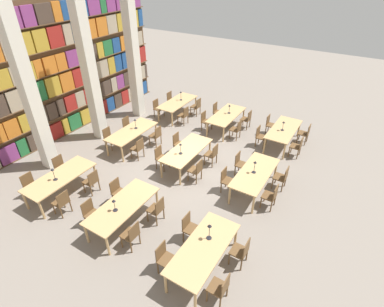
{
  "coord_description": "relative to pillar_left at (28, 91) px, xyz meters",
  "views": [
    {
      "loc": [
        -7.83,
        -5.06,
        6.75
      ],
      "look_at": [
        0.0,
        -0.27,
        0.68
      ],
      "focal_mm": 28.0,
      "sensor_mm": 36.0,
      "label": 1
    }
  ],
  "objects": [
    {
      "name": "chair_15",
      "position": [
        -0.21,
        -3.75,
        -2.52
      ],
      "size": [
        0.42,
        0.4,
        0.88
      ],
      "rotation": [
        0.0,
        0.0,
        3.14
      ],
      "color": "brown",
      "rests_on": "ground_plane"
    },
    {
      "name": "chair_33",
      "position": [
        5.5,
        -1.03,
        -2.52
      ],
      "size": [
        0.42,
        0.4,
        0.88
      ],
      "rotation": [
        0.0,
        0.0,
        3.14
      ],
      "color": "brown",
      "rests_on": "ground_plane"
    },
    {
      "name": "chair_4",
      "position": [
        2.13,
        -7.99,
        -2.52
      ],
      "size": [
        0.42,
        0.4,
        0.88
      ],
      "color": "brown",
      "rests_on": "ground_plane"
    },
    {
      "name": "chair_6",
      "position": [
        3.25,
        -7.99,
        -2.52
      ],
      "size": [
        0.42,
        0.4,
        0.88
      ],
      "color": "brown",
      "rests_on": "ground_plane"
    },
    {
      "name": "chair_8",
      "position": [
        5.52,
        -7.89,
        -2.52
      ],
      "size": [
        0.42,
        0.4,
        0.88
      ],
      "color": "brown",
      "rests_on": "ground_plane"
    },
    {
      "name": "desk_lamp_0",
      "position": [
        -0.58,
        -7.24,
        -1.91
      ],
      "size": [
        0.14,
        0.14,
        0.5
      ],
      "color": "#232328",
      "rests_on": "reading_table_0"
    },
    {
      "name": "chair_5",
      "position": [
        2.13,
        -6.45,
        -2.52
      ],
      "size": [
        0.42,
        0.4,
        0.88
      ],
      "rotation": [
        0.0,
        0.0,
        3.14
      ],
      "color": "brown",
      "rests_on": "ground_plane"
    },
    {
      "name": "desk_lamp_7",
      "position": [
        2.94,
        -1.84,
        -1.95
      ],
      "size": [
        0.14,
        0.14,
        0.43
      ],
      "color": "#232328",
      "rests_on": "reading_table_7"
    },
    {
      "name": "reading_table_0",
      "position": [
        -0.9,
        -7.27,
        -2.31
      ],
      "size": [
        2.31,
        0.97,
        0.76
      ],
      "color": "tan",
      "rests_on": "ground_plane"
    },
    {
      "name": "chair_10",
      "position": [
        6.74,
        -7.89,
        -2.52
      ],
      "size": [
        0.42,
        0.4,
        0.88
      ],
      "color": "brown",
      "rests_on": "ground_plane"
    },
    {
      "name": "chair_14",
      "position": [
        -0.21,
        -5.29,
        -2.52
      ],
      "size": [
        0.42,
        0.4,
        0.88
      ],
      "color": "brown",
      "rests_on": "ground_plane"
    },
    {
      "name": "chair_31",
      "position": [
        3.3,
        -1.06,
        -2.52
      ],
      "size": [
        0.42,
        0.4,
        0.88
      ],
      "rotation": [
        0.0,
        0.0,
        3.14
      ],
      "color": "brown",
      "rests_on": "ground_plane"
    },
    {
      "name": "chair_30",
      "position": [
        3.3,
        -2.6,
        -2.52
      ],
      "size": [
        0.42,
        0.4,
        0.88
      ],
      "color": "brown",
      "rests_on": "ground_plane"
    },
    {
      "name": "chair_9",
      "position": [
        5.52,
        -6.36,
        -2.52
      ],
      "size": [
        0.42,
        0.4,
        0.88
      ],
      "rotation": [
        0.0,
        0.0,
        3.14
      ],
      "color": "brown",
      "rests_on": "ground_plane"
    },
    {
      "name": "reading_table_4",
      "position": [
        2.66,
        -4.52,
        -2.31
      ],
      "size": [
        2.31,
        0.97,
        0.76
      ],
      "color": "tan",
      "rests_on": "ground_plane"
    },
    {
      "name": "desk_lamp_4",
      "position": [
        2.31,
        -4.49,
        -1.94
      ],
      "size": [
        0.14,
        0.14,
        0.44
      ],
      "color": "#232328",
      "rests_on": "reading_table_4"
    },
    {
      "name": "chair_24",
      "position": [
        -1.48,
        -2.62,
        -2.52
      ],
      "size": [
        0.42,
        0.4,
        0.88
      ],
      "color": "brown",
      "rests_on": "ground_plane"
    },
    {
      "name": "chair_26",
      "position": [
        -0.28,
        -2.62,
        -2.52
      ],
      "size": [
        0.42,
        0.4,
        0.88
      ],
      "color": "brown",
      "rests_on": "ground_plane"
    },
    {
      "name": "chair_1",
      "position": [
        -1.49,
        -6.5,
        -2.52
      ],
      "size": [
        0.42,
        0.4,
        0.88
      ],
      "rotation": [
        0.0,
        0.0,
        3.14
      ],
      "color": "brown",
      "rests_on": "ground_plane"
    },
    {
      "name": "desk_lamp_5",
      "position": [
        6.27,
        -4.53,
        -1.96
      ],
      "size": [
        0.14,
        0.14,
        0.42
      ],
      "color": "#232328",
      "rests_on": "reading_table_5"
    },
    {
      "name": "desk_lamp_2",
      "position": [
        5.96,
        -7.1,
        -1.97
      ],
      "size": [
        0.14,
        0.14,
        0.41
      ],
      "color": "#232328",
      "rests_on": "reading_table_2"
    },
    {
      "name": "reading_table_3",
      "position": [
        -0.82,
        -4.52,
        -2.31
      ],
      "size": [
        2.31,
        0.97,
        0.76
      ],
      "color": "tan",
      "rests_on": "ground_plane"
    },
    {
      "name": "pillar_left",
      "position": [
        0.0,
        0.0,
        0.0
      ],
      "size": [
        0.45,
        0.45,
        6.0
      ],
      "color": "silver",
      "rests_on": "ground_plane"
    },
    {
      "name": "chair_3",
      "position": [
        -0.31,
        -6.5,
        -2.52
      ],
      "size": [
        0.42,
        0.4,
        0.88
      ],
      "rotation": [
        0.0,
        0.0,
        3.14
      ],
      "color": "brown",
      "rests_on": "ground_plane"
    },
    {
      "name": "chair_27",
      "position": [
        -0.28,
        -1.09,
        -2.52
      ],
      "size": [
        0.42,
        0.4,
        0.88
      ],
      "rotation": [
        0.0,
        0.0,
        3.14
      ],
      "color": "brown",
      "rests_on": "ground_plane"
    },
    {
      "name": "reading_table_2",
      "position": [
        6.12,
        -7.13,
        -2.31
      ],
      "size": [
        2.31,
        0.97,
        0.76
      ],
      "color": "tan",
      "rests_on": "ground_plane"
    },
    {
      "name": "reading_table_6",
      "position": [
        -0.88,
        -1.86,
        -2.31
      ],
      "size": [
        2.31,
        0.97,
        0.76
      ],
      "color": "tan",
      "rests_on": "ground_plane"
    },
    {
      "name": "reading_table_5",
      "position": [
        6.09,
        -4.49,
        -2.31
      ],
      "size": [
        2.31,
        0.97,
        0.76
      ],
      "color": "tan",
      "rests_on": "ground_plane"
    },
    {
      "name": "bookshelf_bank",
      "position": [
        2.62,
        1.53,
        -0.29
      ],
      "size": [
        10.51,
        0.35,
        5.5
      ],
      "color": "brown",
      "rests_on": "ground_plane"
    },
    {
      "name": "chair_22",
      "position": [
        6.68,
        -5.26,
        -2.52
      ],
      "size": [
        0.42,
        0.4,
        0.88
      ],
      "color": "brown",
      "rests_on": "ground_plane"
    },
    {
      "name": "chair_25",
      "position": [
        -1.48,
        -1.09,
        -2.52
      ],
      "size": [
        0.42,
        0.4,
        0.88
      ],
      "rotation": [
        0.0,
        0.0,
        3.14
      ],
      "color": "brown",
      "rests_on": "ground_plane"
    },
    {
      "name": "chair_0",
      "position": [
        -1.49,
        -8.04,
        -2.52
      ],
      "size": [
        0.42,
        0.4,
        0.88
      ],
      "color": "brown",
      "rests_on": "ground_plane"
    },
    {
      "name": "chair_32",
      "position": [
        5.5,
        -2.57,
        -2.52
      ],
      "size": [
        0.42,
        0.4,
        0.88
      ],
      "color": "brown",
      "rests_on": "ground_plane"
    },
    {
      "name": "chair_28",
      "position": [
        2.13,
        -2.6,
        -2.52
      ],
      "size": [
        0.42,
        0.4,
        0.88
      ],
      "color": "brown",
      "rests_on": "ground_plane"
    },
    {
      "name": "chair_19",
      "position": [
        3.26,
        -3.75,
        -2.52
      ],
      "size": [
        0.42,
        0.4,
        0.88
      ],
      "rotation": [
        0.0,
        0.0,
        3.14
      ],
      "color": "brown",
      "rests_on": "ground_plane"
    },
    {
      "name": "chair_29",
      "position": [
        2.13,
        -1.06,
        -2.52
      ],
      "size": [
        0.42,
        0.4,
        0.88
      ],
      "rotation": [
        0.0,
        0.0,
        3.14
      ],
      "color": "brown",
      "rests_on": "ground_plane"
    },
    {
      "name": "chair_21",
      "position": [
        5.54,
        -3.72,
        -2.52
      ],
      "size": [
        0.42,
        0.4,
        0.88
      ],
      "rotation": [
        0.0,
        0.0,
        3.14
      ],
      "color": "brown",
      "rests_on": "ground_plane"
    },
    {
      "name": "chair_13",
      "position": [
        -1.35,
        -3.75,
        -2.52
      ],
      "size": [
        0.42,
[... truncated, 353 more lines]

